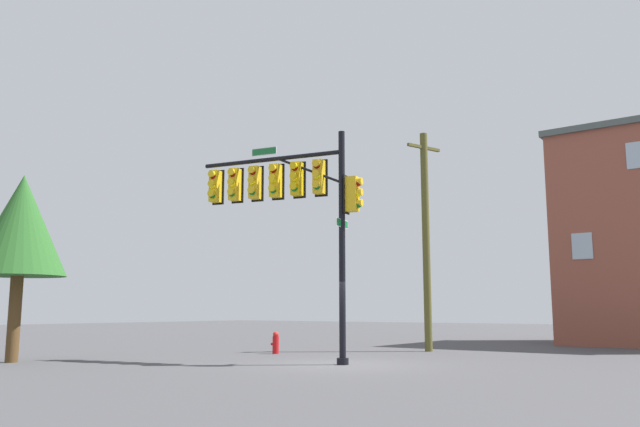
# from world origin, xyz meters

# --- Properties ---
(ground_plane) EXTENTS (120.00, 120.00, 0.00)m
(ground_plane) POSITION_xyz_m (0.00, 0.00, 0.00)
(ground_plane) COLOR #464548
(signal_pole_assembly) EXTENTS (5.71, 1.79, 7.29)m
(signal_pole_assembly) POSITION_xyz_m (1.86, 0.42, 5.42)
(signal_pole_assembly) COLOR black
(signal_pole_assembly) RESTS_ON ground_plane
(utility_pole) EXTENTS (0.68, 1.75, 8.99)m
(utility_pole) POSITION_xyz_m (0.72, -7.22, 4.61)
(utility_pole) COLOR brown
(utility_pole) RESTS_ON ground_plane
(fire_hydrant) EXTENTS (0.33, 0.24, 0.83)m
(fire_hydrant) POSITION_xyz_m (4.79, -2.55, 0.41)
(fire_hydrant) COLOR red
(fire_hydrant) RESTS_ON ground_plane
(tree_near) EXTENTS (2.99, 2.99, 6.05)m
(tree_near) POSITION_xyz_m (8.96, 5.47, 4.35)
(tree_near) COLOR #51381D
(tree_near) RESTS_ON ground_plane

